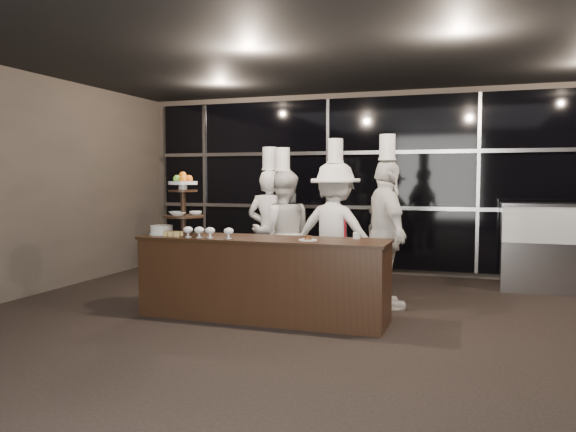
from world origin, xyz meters
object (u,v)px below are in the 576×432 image
(display_case, at_px, (554,243))
(chef_d, at_px, (386,233))
(chef_b, at_px, (283,234))
(buffet_counter, at_px, (263,278))
(display_stand, at_px, (183,199))
(chef_c, at_px, (335,232))
(layer_cake, at_px, (162,230))
(chef_a, at_px, (270,231))

(display_case, xyz_separation_m, chef_d, (-2.07, -1.78, 0.23))
(chef_b, distance_m, chef_d, 1.40)
(buffet_counter, xyz_separation_m, display_stand, (-1.00, -0.00, 0.87))
(chef_b, xyz_separation_m, chef_d, (1.39, -0.17, 0.06))
(chef_c, bearing_deg, chef_d, -10.83)
(buffet_counter, distance_m, layer_cake, 1.37)
(display_case, distance_m, chef_b, 3.81)
(display_case, height_order, chef_c, chef_c)
(layer_cake, distance_m, chef_b, 1.61)
(chef_a, relative_size, chef_c, 0.96)
(display_stand, relative_size, chef_d, 0.35)
(chef_a, bearing_deg, layer_cake, -124.96)
(display_stand, xyz_separation_m, layer_cake, (-0.27, -0.05, -0.37))
(layer_cake, bearing_deg, display_case, 31.11)
(display_case, relative_size, chef_d, 0.67)
(chef_a, xyz_separation_m, chef_c, (0.95, -0.17, 0.02))
(display_case, height_order, chef_b, chef_b)
(buffet_counter, height_order, chef_a, chef_a)
(display_case, bearing_deg, chef_c, -148.86)
(layer_cake, bearing_deg, chef_d, 21.35)
(chef_a, bearing_deg, display_case, 21.95)
(display_stand, distance_m, chef_d, 2.46)
(chef_a, distance_m, chef_b, 0.26)
(display_case, relative_size, chef_a, 0.71)
(layer_cake, height_order, chef_c, chef_c)
(chef_a, height_order, chef_c, chef_c)
(display_stand, height_order, chef_c, chef_c)
(chef_a, bearing_deg, chef_c, -10.06)
(display_stand, relative_size, display_case, 0.53)
(buffet_counter, height_order, display_stand, display_stand)
(buffet_counter, xyz_separation_m, layer_cake, (-1.27, -0.05, 0.51))
(display_case, bearing_deg, chef_a, -158.05)
(layer_cake, bearing_deg, chef_b, 45.73)
(buffet_counter, relative_size, chef_b, 1.43)
(display_stand, height_order, chef_b, chef_b)
(chef_a, bearing_deg, buffet_counter, -73.04)
(chef_c, bearing_deg, display_stand, -146.08)
(layer_cake, distance_m, chef_a, 1.56)
(display_stand, bearing_deg, buffet_counter, 0.01)
(buffet_counter, distance_m, display_stand, 1.33)
(display_stand, bearing_deg, chef_d, 22.54)
(display_stand, height_order, layer_cake, display_stand)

